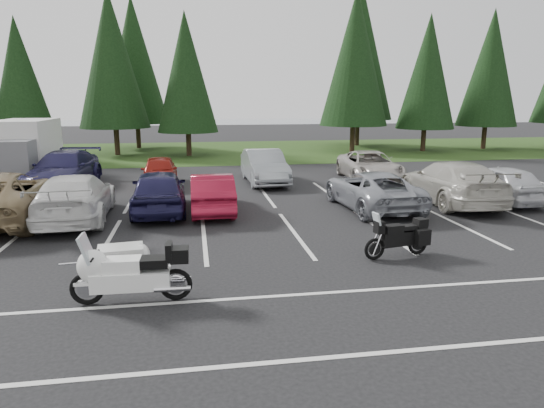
{
  "coord_description": "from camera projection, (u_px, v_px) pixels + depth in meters",
  "views": [
    {
      "loc": [
        0.27,
        -12.66,
        4.0
      ],
      "look_at": [
        2.25,
        -0.5,
        1.28
      ],
      "focal_mm": 32.0,
      "sensor_mm": 36.0,
      "label": 1
    }
  ],
  "objects": [
    {
      "name": "ground",
      "position": [
        186.0,
        249.0,
        13.02
      ],
      "size": [
        120.0,
        120.0,
        0.0
      ],
      "primitive_type": "plane",
      "color": "black",
      "rests_on": "ground"
    },
    {
      "name": "grass_strip",
      "position": [
        189.0,
        152.0,
        36.14
      ],
      "size": [
        80.0,
        16.0,
        0.01
      ],
      "primitive_type": "cube",
      "color": "#1C3611",
      "rests_on": "ground"
    },
    {
      "name": "lake_water",
      "position": [
        220.0,
        127.0,
        66.65
      ],
      "size": [
        70.0,
        50.0,
        0.02
      ],
      "primitive_type": "cube",
      "color": "gray",
      "rests_on": "ground"
    },
    {
      "name": "box_truck",
      "position": [
        21.0,
        151.0,
        23.49
      ],
      "size": [
        2.4,
        5.6,
        2.9
      ],
      "primitive_type": null,
      "color": "silver",
      "rests_on": "ground"
    },
    {
      "name": "stall_markings",
      "position": [
        187.0,
        229.0,
        14.94
      ],
      "size": [
        32.0,
        16.0,
        0.01
      ],
      "primitive_type": "cube",
      "color": "silver",
      "rests_on": "ground"
    },
    {
      "name": "conifer_3",
      "position": [
        19.0,
        77.0,
        30.85
      ],
      "size": [
        3.87,
        3.87,
        9.02
      ],
      "color": "#332316",
      "rests_on": "ground"
    },
    {
      "name": "conifer_4",
      "position": [
        111.0,
        59.0,
        32.89
      ],
      "size": [
        4.8,
        4.8,
        11.17
      ],
      "color": "#332316",
      "rests_on": "ground"
    },
    {
      "name": "conifer_5",
      "position": [
        186.0,
        72.0,
        32.62
      ],
      "size": [
        4.14,
        4.14,
        9.63
      ],
      "color": "#332316",
      "rests_on": "ground"
    },
    {
      "name": "conifer_6",
      "position": [
        355.0,
        58.0,
        34.76
      ],
      "size": [
        4.93,
        4.93,
        11.48
      ],
      "color": "#332316",
      "rests_on": "ground"
    },
    {
      "name": "conifer_7",
      "position": [
        428.0,
        72.0,
        35.53
      ],
      "size": [
        4.27,
        4.27,
        9.94
      ],
      "color": "#332316",
      "rests_on": "ground"
    },
    {
      "name": "conifer_8",
      "position": [
        490.0,
        68.0,
        37.09
      ],
      "size": [
        4.53,
        4.53,
        10.56
      ],
      "color": "#332316",
      "rests_on": "ground"
    },
    {
      "name": "conifer_back_b",
      "position": [
        134.0,
        60.0,
        37.43
      ],
      "size": [
        4.97,
        4.97,
        11.58
      ],
      "color": "#332316",
      "rests_on": "ground"
    },
    {
      "name": "conifer_back_c",
      "position": [
        360.0,
        53.0,
        39.43
      ],
      "size": [
        5.5,
        5.5,
        12.81
      ],
      "color": "#332316",
      "rests_on": "ground"
    },
    {
      "name": "car_near_3",
      "position": [
        75.0,
        197.0,
        15.93
      ],
      "size": [
        2.43,
        5.42,
        1.54
      ],
      "primitive_type": "imported",
      "rotation": [
        0.0,
        0.0,
        3.19
      ],
      "color": "silver",
      "rests_on": "ground"
    },
    {
      "name": "car_near_4",
      "position": [
        159.0,
        191.0,
        17.0
      ],
      "size": [
        1.98,
        4.64,
        1.56
      ],
      "primitive_type": "imported",
      "rotation": [
        0.0,
        0.0,
        3.17
      ],
      "color": "#1A183D",
      "rests_on": "ground"
    },
    {
      "name": "car_near_5",
      "position": [
        212.0,
        193.0,
        17.15
      ],
      "size": [
        1.48,
        4.18,
        1.38
      ],
      "primitive_type": "imported",
      "rotation": [
        0.0,
        0.0,
        3.14
      ],
      "color": "maroon",
      "rests_on": "ground"
    },
    {
      "name": "car_near_6",
      "position": [
        372.0,
        190.0,
        17.66
      ],
      "size": [
        2.57,
        5.1,
        1.38
      ],
      "primitive_type": "imported",
      "rotation": [
        0.0,
        0.0,
        3.2
      ],
      "color": "gray",
      "rests_on": "ground"
    },
    {
      "name": "car_near_7",
      "position": [
        451.0,
        182.0,
        18.52
      ],
      "size": [
        2.57,
        5.74,
        1.64
      ],
      "primitive_type": "imported",
      "rotation": [
        0.0,
        0.0,
        3.09
      ],
      "color": "#B8B5A9",
      "rests_on": "ground"
    },
    {
      "name": "car_near_8",
      "position": [
        500.0,
        183.0,
        18.81
      ],
      "size": [
        1.79,
        4.31,
        1.46
      ],
      "primitive_type": "imported",
      "rotation": [
        0.0,
        0.0,
        3.16
      ],
      "color": "silver",
      "rests_on": "ground"
    },
    {
      "name": "car_far_1",
      "position": [
        64.0,
        170.0,
        21.75
      ],
      "size": [
        2.75,
        5.76,
        1.62
      ],
      "primitive_type": "imported",
      "rotation": [
        0.0,
        0.0,
        -0.09
      ],
      "color": "#1D1A43",
      "rests_on": "ground"
    },
    {
      "name": "car_far_2",
      "position": [
        160.0,
        171.0,
        22.24
      ],
      "size": [
        1.71,
        3.99,
        1.34
      ],
      "primitive_type": "imported",
      "rotation": [
        0.0,
        0.0,
        0.03
      ],
      "color": "maroon",
      "rests_on": "ground"
    },
    {
      "name": "car_far_3",
      "position": [
        264.0,
        167.0,
        22.9
      ],
      "size": [
        1.82,
        4.81,
        1.57
      ],
      "primitive_type": "imported",
      "rotation": [
        0.0,
        0.0,
        0.03
      ],
      "color": "gray",
      "rests_on": "ground"
    },
    {
      "name": "car_far_4",
      "position": [
        370.0,
        166.0,
        23.62
      ],
      "size": [
        2.71,
        5.27,
        1.42
      ],
      "primitive_type": "imported",
      "rotation": [
        0.0,
        0.0,
        -0.07
      ],
      "color": "#ADA59E",
      "rests_on": "ground"
    },
    {
      "name": "touring_motorcycle",
      "position": [
        131.0,
        268.0,
        9.5
      ],
      "size": [
        2.63,
        0.87,
        1.45
      ],
      "primitive_type": null,
      "rotation": [
        0.0,
        0.0,
        -0.02
      ],
      "color": "white",
      "rests_on": "ground"
    },
    {
      "name": "cargo_trailer",
      "position": [
        121.0,
        260.0,
        11.12
      ],
      "size": [
        1.55,
        1.0,
        0.68
      ],
      "primitive_type": null,
      "rotation": [
        0.0,
        0.0,
        0.13
      ],
      "color": "silver",
      "rests_on": "ground"
    },
    {
      "name": "adventure_motorcycle",
      "position": [
        397.0,
        234.0,
        12.25
      ],
      "size": [
        2.14,
        1.08,
        1.24
      ],
      "primitive_type": null,
      "rotation": [
        0.0,
        0.0,
        0.19
      ],
      "color": "black",
      "rests_on": "ground"
    }
  ]
}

